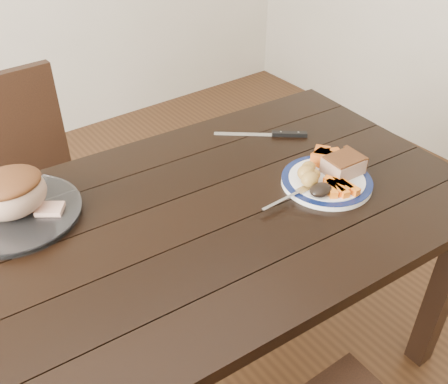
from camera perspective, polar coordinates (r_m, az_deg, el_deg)
ground at (r=1.94m, az=-2.40°, el=-20.03°), size 4.00×4.00×0.00m
dining_table at (r=1.44m, az=-3.05°, el=-5.35°), size 1.66×1.01×0.75m
chair_far at (r=2.00m, az=-21.40°, el=0.45°), size 0.43×0.44×0.93m
dinner_plate at (r=1.51m, az=11.63°, el=1.16°), size 0.27×0.27×0.02m
plate_rim at (r=1.51m, az=11.67°, el=1.42°), size 0.27×0.27×0.02m
serving_platter at (r=1.47m, az=-22.56°, el=-2.41°), size 0.34×0.34×0.02m
pork_slice at (r=1.53m, az=13.46°, el=2.95°), size 0.11×0.09×0.05m
roasted_potatoes at (r=1.48m, az=9.66°, el=2.05°), size 0.09×0.09×0.05m
carrot_batons at (r=1.46m, az=12.99°, el=0.58°), size 0.08×0.11×0.02m
pumpkin_wedges at (r=1.57m, az=11.45°, el=4.00°), size 0.10×0.09×0.04m
dark_mushroom at (r=1.43m, az=10.99°, el=0.24°), size 0.07×0.05×0.03m
fork at (r=1.42m, az=7.56°, el=-0.54°), size 0.18×0.03×0.00m
roast_joint at (r=1.43m, az=-23.19°, el=-0.24°), size 0.19×0.16×0.12m
cut_slice at (r=1.43m, az=-19.25°, el=-1.91°), size 0.09×0.09×0.02m
carving_knife at (r=1.74m, az=6.18°, el=6.59°), size 0.26×0.22×0.01m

